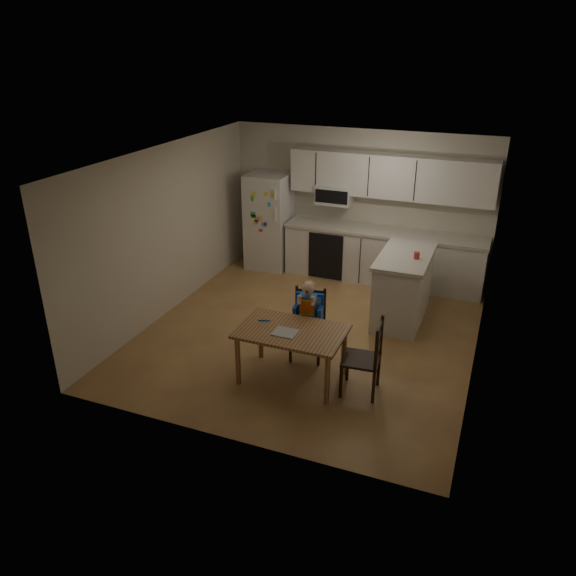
% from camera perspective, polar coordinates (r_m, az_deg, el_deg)
% --- Properties ---
extents(room, '(4.52, 5.01, 2.51)m').
position_cam_1_polar(room, '(7.96, 3.51, 4.94)').
color(room, '#96633F').
rests_on(room, ground).
extents(refrigerator, '(0.72, 0.70, 1.70)m').
position_cam_1_polar(refrigerator, '(10.10, -1.94, 6.80)').
color(refrigerator, silver).
rests_on(refrigerator, ground).
extents(kitchen_run, '(3.37, 0.62, 2.15)m').
position_cam_1_polar(kitchen_run, '(9.58, 9.67, 5.66)').
color(kitchen_run, silver).
rests_on(kitchen_run, ground).
extents(kitchen_island, '(0.72, 1.37, 1.01)m').
position_cam_1_polar(kitchen_island, '(8.41, 11.58, 0.13)').
color(kitchen_island, silver).
rests_on(kitchen_island, ground).
extents(red_cup, '(0.08, 0.08, 0.10)m').
position_cam_1_polar(red_cup, '(8.09, 12.94, 3.26)').
color(red_cup, red).
rests_on(red_cup, kitchen_island).
extents(dining_table, '(1.27, 0.82, 0.68)m').
position_cam_1_polar(dining_table, '(6.73, 0.37, -4.99)').
color(dining_table, brown).
rests_on(dining_table, ground).
extents(napkin, '(0.28, 0.24, 0.01)m').
position_cam_1_polar(napkin, '(6.63, -0.28, -4.54)').
color(napkin, '#A1A0A5').
rests_on(napkin, dining_table).
extents(toddler_spoon, '(0.12, 0.06, 0.02)m').
position_cam_1_polar(toddler_spoon, '(6.90, -2.52, -3.31)').
color(toddler_spoon, blue).
rests_on(toddler_spoon, dining_table).
extents(chair_booster, '(0.46, 0.46, 1.08)m').
position_cam_1_polar(chair_booster, '(7.22, 2.09, -2.31)').
color(chair_booster, black).
rests_on(chair_booster, ground).
extents(chair_side, '(0.45, 0.45, 0.95)m').
position_cam_1_polar(chair_side, '(6.57, 8.30, -6.59)').
color(chair_side, black).
rests_on(chair_side, ground).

